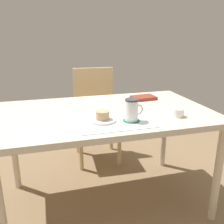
{
  "coord_description": "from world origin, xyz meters",
  "views": [
    {
      "loc": [
        -0.38,
        -1.53,
        1.21
      ],
      "look_at": [
        -0.0,
        -0.18,
        0.76
      ],
      "focal_mm": 40.0,
      "sensor_mm": 36.0,
      "label": 1
    }
  ],
  "objects_px": {
    "pastry_plate": "(103,120)",
    "coffee_mug": "(132,110)",
    "dining_table": "(105,120)",
    "small_book": "(144,98)",
    "sugar_bowl": "(178,113)",
    "pastry": "(103,115)",
    "wooden_chair": "(96,110)"
  },
  "relations": [
    {
      "from": "pastry",
      "to": "sugar_bowl",
      "type": "xyz_separation_m",
      "value": [
        0.47,
        -0.03,
        -0.02
      ]
    },
    {
      "from": "wooden_chair",
      "to": "small_book",
      "type": "relative_size",
      "value": 4.86
    },
    {
      "from": "dining_table",
      "to": "small_book",
      "type": "distance_m",
      "value": 0.43
    },
    {
      "from": "wooden_chair",
      "to": "pastry",
      "type": "relative_size",
      "value": 10.96
    },
    {
      "from": "small_book",
      "to": "pastry_plate",
      "type": "bearing_deg",
      "value": -140.85
    },
    {
      "from": "wooden_chair",
      "to": "pastry_plate",
      "type": "distance_m",
      "value": 0.97
    },
    {
      "from": "coffee_mug",
      "to": "small_book",
      "type": "bearing_deg",
      "value": 59.85
    },
    {
      "from": "pastry_plate",
      "to": "sugar_bowl",
      "type": "height_order",
      "value": "sugar_bowl"
    },
    {
      "from": "pastry_plate",
      "to": "sugar_bowl",
      "type": "distance_m",
      "value": 0.47
    },
    {
      "from": "pastry",
      "to": "small_book",
      "type": "xyz_separation_m",
      "value": [
        0.43,
        0.41,
        -0.03
      ]
    },
    {
      "from": "pastry_plate",
      "to": "dining_table",
      "type": "bearing_deg",
      "value": 71.61
    },
    {
      "from": "pastry_plate",
      "to": "coffee_mug",
      "type": "distance_m",
      "value": 0.18
    },
    {
      "from": "coffee_mug",
      "to": "small_book",
      "type": "height_order",
      "value": "coffee_mug"
    },
    {
      "from": "pastry",
      "to": "sugar_bowl",
      "type": "relative_size",
      "value": 1.14
    },
    {
      "from": "pastry",
      "to": "small_book",
      "type": "height_order",
      "value": "pastry"
    },
    {
      "from": "sugar_bowl",
      "to": "pastry",
      "type": "bearing_deg",
      "value": 175.82
    },
    {
      "from": "sugar_bowl",
      "to": "small_book",
      "type": "xyz_separation_m",
      "value": [
        -0.04,
        0.44,
        -0.01
      ]
    },
    {
      "from": "dining_table",
      "to": "pastry",
      "type": "xyz_separation_m",
      "value": [
        -0.07,
        -0.2,
        0.11
      ]
    },
    {
      "from": "pastry_plate",
      "to": "small_book",
      "type": "bearing_deg",
      "value": 43.8
    },
    {
      "from": "coffee_mug",
      "to": "pastry",
      "type": "bearing_deg",
      "value": 165.45
    },
    {
      "from": "pastry",
      "to": "small_book",
      "type": "relative_size",
      "value": 0.44
    },
    {
      "from": "dining_table",
      "to": "coffee_mug",
      "type": "xyz_separation_m",
      "value": [
        0.1,
        -0.24,
        0.14
      ]
    },
    {
      "from": "coffee_mug",
      "to": "sugar_bowl",
      "type": "relative_size",
      "value": 1.82
    },
    {
      "from": "pastry_plate",
      "to": "wooden_chair",
      "type": "bearing_deg",
      "value": 80.63
    },
    {
      "from": "dining_table",
      "to": "sugar_bowl",
      "type": "bearing_deg",
      "value": -29.74
    },
    {
      "from": "pastry",
      "to": "small_book",
      "type": "distance_m",
      "value": 0.59
    },
    {
      "from": "dining_table",
      "to": "wooden_chair",
      "type": "bearing_deg",
      "value": 83.16
    },
    {
      "from": "small_book",
      "to": "sugar_bowl",
      "type": "bearing_deg",
      "value": -88.97
    },
    {
      "from": "dining_table",
      "to": "pastry",
      "type": "relative_size",
      "value": 17.52
    },
    {
      "from": "coffee_mug",
      "to": "sugar_bowl",
      "type": "xyz_separation_m",
      "value": [
        0.31,
        0.01,
        -0.05
      ]
    },
    {
      "from": "coffee_mug",
      "to": "sugar_bowl",
      "type": "bearing_deg",
      "value": 1.53
    },
    {
      "from": "wooden_chair",
      "to": "pastry",
      "type": "height_order",
      "value": "wooden_chair"
    }
  ]
}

